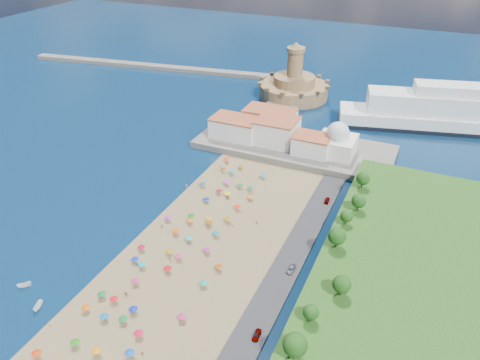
% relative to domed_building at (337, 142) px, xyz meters
% --- Properties ---
extents(ground, '(700.00, 700.00, 0.00)m').
position_rel_domed_building_xyz_m(ground, '(-30.00, -71.00, -8.97)').
color(ground, '#071938').
rests_on(ground, ground).
extents(terrace, '(90.00, 36.00, 3.00)m').
position_rel_domed_building_xyz_m(terrace, '(-20.00, 2.00, -7.47)').
color(terrace, '#59544C').
rests_on(terrace, ground).
extents(jetty, '(18.00, 70.00, 2.40)m').
position_rel_domed_building_xyz_m(jetty, '(-42.00, 37.00, -7.77)').
color(jetty, '#59544C').
rests_on(jetty, ground).
extents(breakwater, '(199.03, 34.77, 2.60)m').
position_rel_domed_building_xyz_m(breakwater, '(-140.00, 82.00, -7.67)').
color(breakwater, '#59544C').
rests_on(breakwater, ground).
extents(waterfront_buildings, '(57.00, 29.00, 11.00)m').
position_rel_domed_building_xyz_m(waterfront_buildings, '(-33.05, 2.64, -1.10)').
color(waterfront_buildings, silver).
rests_on(waterfront_buildings, terrace).
extents(domed_building, '(16.00, 16.00, 15.00)m').
position_rel_domed_building_xyz_m(domed_building, '(0.00, 0.00, 0.00)').
color(domed_building, silver).
rests_on(domed_building, terrace).
extents(fortress, '(40.00, 40.00, 32.40)m').
position_rel_domed_building_xyz_m(fortress, '(-42.00, 67.00, -2.29)').
color(fortress, '#9B7A4D').
rests_on(fortress, ground).
extents(cruise_ship, '(131.74, 50.44, 28.58)m').
position_rel_domed_building_xyz_m(cruise_ship, '(54.49, 58.60, -0.51)').
color(cruise_ship, black).
rests_on(cruise_ship, ground).
extents(beach_parasols, '(30.71, 118.33, 2.20)m').
position_rel_domed_building_xyz_m(beach_parasols, '(-31.03, -82.09, -6.83)').
color(beach_parasols, gray).
rests_on(beach_parasols, beach).
extents(beachgoers, '(36.41, 98.96, 1.87)m').
position_rel_domed_building_xyz_m(beachgoers, '(-33.36, -74.59, -7.85)').
color(beachgoers, tan).
rests_on(beachgoers, beach).
extents(moored_boats, '(13.74, 9.29, 1.76)m').
position_rel_domed_building_xyz_m(moored_boats, '(-58.89, -120.08, -8.13)').
color(moored_boats, white).
rests_on(moored_boats, ground).
extents(parked_cars, '(2.40, 74.76, 1.40)m').
position_rel_domed_building_xyz_m(parked_cars, '(6.00, -74.69, -7.59)').
color(parked_cars, gray).
rests_on(parked_cars, promenade).
extents(hillside_trees, '(13.88, 103.96, 7.58)m').
position_rel_domed_building_xyz_m(hillside_trees, '(17.91, -81.45, 1.12)').
color(hillside_trees, '#382314').
rests_on(hillside_trees, hillside).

